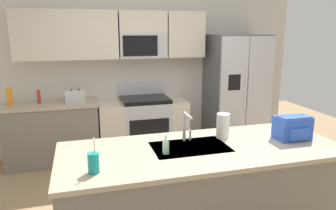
{
  "coord_description": "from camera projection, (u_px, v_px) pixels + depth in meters",
  "views": [
    {
      "loc": [
        -0.99,
        -2.94,
        1.92
      ],
      "look_at": [
        0.01,
        0.6,
        1.05
      ],
      "focal_mm": 34.01,
      "sensor_mm": 36.0,
      "label": 1
    }
  ],
  "objects": [
    {
      "name": "toaster",
      "position": [
        75.0,
        96.0,
        4.59
      ],
      "size": [
        0.28,
        0.16,
        0.18
      ],
      "color": "#B7BABF",
      "rests_on": "back_counter"
    },
    {
      "name": "range_oven",
      "position": [
        143.0,
        126.0,
        5.02
      ],
      "size": [
        1.36,
        0.61,
        1.1
      ],
      "color": "#B7BABF",
      "rests_on": "ground"
    },
    {
      "name": "bottle_orange",
      "position": [
        10.0,
        97.0,
        4.35
      ],
      "size": [
        0.07,
        0.07,
        0.25
      ],
      "primitive_type": "cylinder",
      "color": "orange",
      "rests_on": "back_counter"
    },
    {
      "name": "island_counter",
      "position": [
        201.0,
        193.0,
        2.93
      ],
      "size": [
        2.51,
        1.0,
        0.9
      ],
      "color": "slate",
      "rests_on": "ground"
    },
    {
      "name": "backpack",
      "position": [
        293.0,
        127.0,
        3.02
      ],
      "size": [
        0.32,
        0.22,
        0.23
      ],
      "color": "blue",
      "rests_on": "island_counter"
    },
    {
      "name": "refrigerator",
      "position": [
        236.0,
        92.0,
        5.26
      ],
      "size": [
        0.9,
        0.76,
        1.85
      ],
      "color": "#4C4F54",
      "rests_on": "ground"
    },
    {
      "name": "drink_cup_teal",
      "position": [
        94.0,
        163.0,
        2.31
      ],
      "size": [
        0.08,
        0.08,
        0.27
      ],
      "color": "teal",
      "rests_on": "island_counter"
    },
    {
      "name": "soap_dispenser",
      "position": [
        166.0,
        146.0,
        2.67
      ],
      "size": [
        0.06,
        0.06,
        0.17
      ],
      "color": "#A5D8B2",
      "rests_on": "island_counter"
    },
    {
      "name": "sink_faucet",
      "position": [
        186.0,
        124.0,
        2.94
      ],
      "size": [
        0.08,
        0.22,
        0.28
      ],
      "color": "#B7BABF",
      "rests_on": "island_counter"
    },
    {
      "name": "pepper_mill",
      "position": [
        39.0,
        97.0,
        4.5
      ],
      "size": [
        0.05,
        0.05,
        0.19
      ],
      "primitive_type": "cylinder",
      "color": "#B2332D",
      "rests_on": "back_counter"
    },
    {
      "name": "back_counter",
      "position": [
        53.0,
        133.0,
        4.66
      ],
      "size": [
        1.32,
        0.63,
        0.9
      ],
      "color": "slate",
      "rests_on": "ground"
    },
    {
      "name": "paper_towel_roll",
      "position": [
        223.0,
        126.0,
        3.06
      ],
      "size": [
        0.12,
        0.12,
        0.24
      ],
      "primitive_type": "cylinder",
      "color": "white",
      "rests_on": "island_counter"
    },
    {
      "name": "kitchen_wall_unit",
      "position": [
        133.0,
        59.0,
        5.03
      ],
      "size": [
        5.2,
        0.43,
        2.6
      ],
      "color": "beige",
      "rests_on": "ground"
    }
  ]
}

